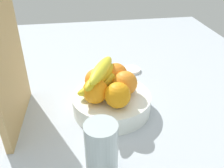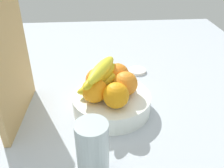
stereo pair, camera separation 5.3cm
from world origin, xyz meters
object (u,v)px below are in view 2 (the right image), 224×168
banana_bunch (102,79)px  thermos_tumbler (93,149)px  fruit_bowl (112,102)px  jar_lid (137,71)px  cutting_board (10,63)px  orange_center (98,80)px  orange_back_right (116,95)px  orange_back_left (94,90)px  orange_front_left (125,84)px  orange_front_right (118,75)px

banana_bunch → thermos_tumbler: 25.43cm
fruit_bowl → jar_lid: 27.38cm
jar_lid → cutting_board: bearing=121.6°
orange_center → cutting_board: (-3.85, 23.99, 8.62)cm
orange_back_right → orange_center: bearing=28.2°
fruit_bowl → thermos_tumbler: thermos_tumbler is taller
thermos_tumbler → banana_bunch: bearing=-7.3°
cutting_board → fruit_bowl: bearing=-86.6°
orange_center → banana_bunch: bearing=-149.4°
fruit_bowl → orange_back_left: (-2.64, 5.36, 6.57)cm
orange_front_left → cutting_board: (-0.72, 32.40, 8.62)cm
orange_front_left → orange_center: 8.98cm
orange_center → banana_bunch: banana_bunch is taller
orange_front_left → thermos_tumbler: bearing=156.8°
orange_front_left → jar_lid: size_ratio=1.04×
orange_back_right → orange_back_left: bearing=62.2°
thermos_tumbler → orange_front_right: bearing=-15.8°
banana_bunch → fruit_bowl: bearing=-112.4°
orange_back_right → thermos_tumbler: size_ratio=0.52×
orange_center → thermos_tumbler: thermos_tumbler is taller
jar_lid → orange_back_left: bearing=147.2°
cutting_board → jar_lid: cutting_board is taller
fruit_bowl → banana_bunch: bearing=67.6°
orange_front_right → orange_back_right: (-11.78, 1.57, 0.00)cm
orange_back_left → cutting_board: cutting_board is taller
fruit_bowl → cutting_board: (-0.42, 28.26, 15.19)cm
orange_front_right → orange_back_left: 11.48cm
orange_back_right → fruit_bowl: bearing=6.8°
orange_front_right → banana_bunch: (-4.73, 5.24, 1.55)cm
orange_center → cutting_board: cutting_board is taller
orange_back_right → thermos_tumbler: (-17.91, 6.86, -2.12)cm
banana_bunch → thermos_tumbler: size_ratio=1.20×
orange_back_left → banana_bunch: size_ratio=0.43×
orange_front_right → orange_center: (-2.52, 6.54, 0.00)cm
fruit_bowl → banana_bunch: banana_bunch is taller
fruit_bowl → orange_back_left: 8.88cm
fruit_bowl → orange_front_left: bearing=-85.9°
fruit_bowl → thermos_tumbler: (-23.74, 6.16, 4.44)cm
orange_back_left → orange_back_right: same height
orange_front_right → orange_center: 7.01cm
fruit_bowl → orange_back_right: 8.81cm
orange_back_right → jar_lid: orange_back_right is taller
orange_front_right → cutting_board: (-6.37, 30.53, 8.62)cm
orange_front_left → thermos_tumbler: 26.24cm
orange_front_left → orange_front_right: bearing=18.3°
fruit_bowl → orange_front_left: 7.77cm
orange_front_left → orange_back_left: bearing=107.2°
orange_front_left → orange_front_right: (5.66, 1.87, 0.00)cm
cutting_board → thermos_tumbler: size_ratio=2.48×
orange_front_right → orange_back_left: bearing=138.4°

